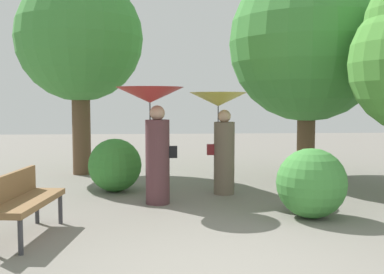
# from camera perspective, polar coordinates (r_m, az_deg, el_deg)

# --- Properties ---
(person_left) EXTENTS (1.15, 1.15, 1.98)m
(person_left) POSITION_cam_1_polar(r_m,az_deg,el_deg) (7.73, -4.86, 1.84)
(person_left) COLOR #563338
(person_left) RESTS_ON ground
(person_right) EXTENTS (1.08, 1.08, 1.91)m
(person_right) POSITION_cam_1_polar(r_m,az_deg,el_deg) (8.54, 3.60, 1.74)
(person_right) COLOR #6B5B4C
(person_right) RESTS_ON ground
(park_bench) EXTENTS (0.66, 1.55, 0.83)m
(park_bench) POSITION_cam_1_polar(r_m,az_deg,el_deg) (6.27, -20.38, -7.15)
(park_bench) COLOR #38383D
(park_bench) RESTS_ON ground
(tree_near_left) EXTENTS (2.96, 2.96, 5.26)m
(tree_near_left) POSITION_cam_1_polar(r_m,az_deg,el_deg) (11.30, -13.87, 13.22)
(tree_near_left) COLOR brown
(tree_near_left) RESTS_ON ground
(tree_mid_right) EXTENTS (3.58, 3.58, 5.32)m
(tree_mid_right) POSITION_cam_1_polar(r_m,az_deg,el_deg) (10.92, 14.28, 12.73)
(tree_mid_right) COLOR brown
(tree_mid_right) RESTS_ON ground
(bush_path_left) EXTENTS (1.05, 1.05, 1.05)m
(bush_path_left) POSITION_cam_1_polar(r_m,az_deg,el_deg) (7.08, 14.68, -5.59)
(bush_path_left) COLOR #428C3D
(bush_path_left) RESTS_ON ground
(bush_path_right) EXTENTS (1.03, 1.03, 1.03)m
(bush_path_right) POSITION_cam_1_polar(r_m,az_deg,el_deg) (8.96, -9.60, -3.48)
(bush_path_right) COLOR #387F33
(bush_path_right) RESTS_ON ground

